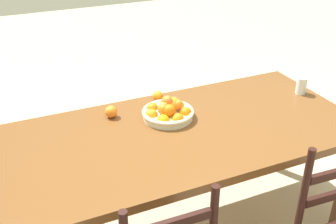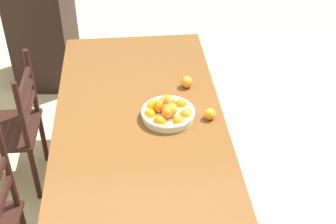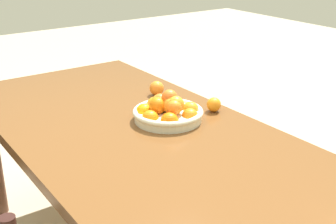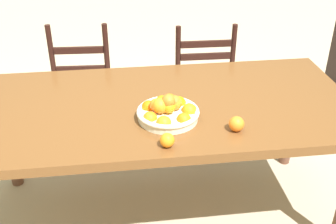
# 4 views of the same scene
# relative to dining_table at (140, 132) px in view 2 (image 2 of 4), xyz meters

# --- Properties ---
(ground_plane) EXTENTS (12.00, 12.00, 0.00)m
(ground_plane) POSITION_rel_dining_table_xyz_m (0.00, 0.00, -0.69)
(ground_plane) COLOR #B9A98D
(dining_table) EXTENTS (2.08, 0.98, 0.77)m
(dining_table) POSITION_rel_dining_table_xyz_m (0.00, 0.00, 0.00)
(dining_table) COLOR brown
(dining_table) RESTS_ON ground
(chair_by_cabinet) EXTENTS (0.45, 0.45, 0.95)m
(chair_by_cabinet) POSITION_rel_dining_table_xyz_m (0.39, 0.85, -0.23)
(chair_by_cabinet) COLOR black
(chair_by_cabinet) RESTS_ON ground
(cabinet) EXTENTS (0.67, 0.55, 1.07)m
(cabinet) POSITION_rel_dining_table_xyz_m (1.79, 0.79, -0.15)
(cabinet) COLOR black
(cabinet) RESTS_ON ground
(fruit_bowl) EXTENTS (0.31, 0.31, 0.14)m
(fruit_bowl) POSITION_rel_dining_table_xyz_m (0.02, -0.16, 0.12)
(fruit_bowl) COLOR silver
(fruit_bowl) RESTS_ON dining_table
(orange_loose_0) EXTENTS (0.07, 0.07, 0.07)m
(orange_loose_0) POSITION_rel_dining_table_xyz_m (0.33, -0.31, 0.12)
(orange_loose_0) COLOR orange
(orange_loose_0) RESTS_ON dining_table
(orange_loose_1) EXTENTS (0.07, 0.07, 0.07)m
(orange_loose_1) POSITION_rel_dining_table_xyz_m (-0.02, -0.40, 0.11)
(orange_loose_1) COLOR orange
(orange_loose_1) RESTS_ON dining_table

